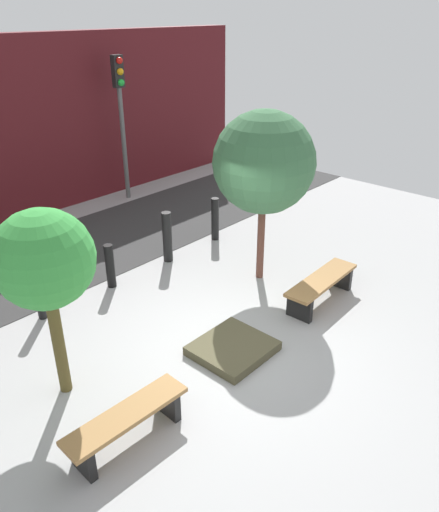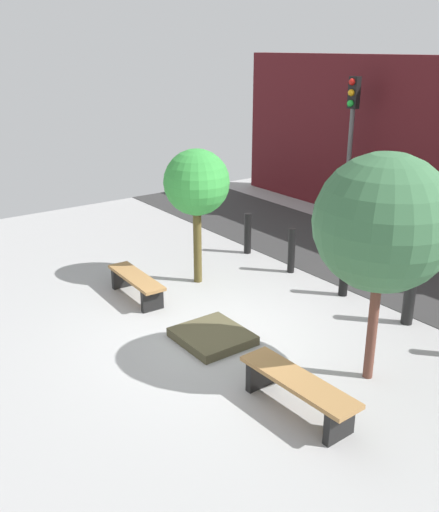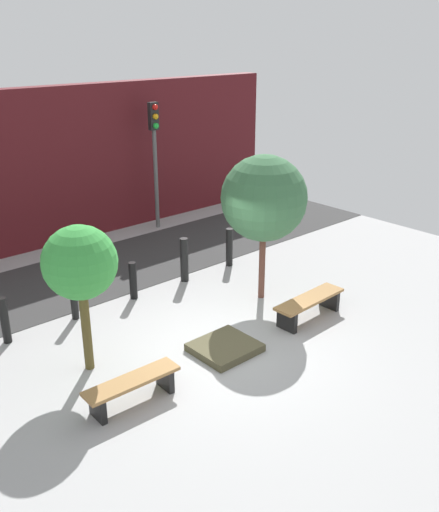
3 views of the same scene
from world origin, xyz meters
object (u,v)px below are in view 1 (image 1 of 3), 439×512
Objects in this scene: bollard_center at (110,266)px; bollard_far_right at (215,219)px; tree_behind_right_bench at (264,163)px; bollard_left at (39,293)px; bench_left at (127,421)px; bench_right at (321,285)px; traffic_light_mid_west at (121,103)px; planter_bed at (233,348)px; tree_behind_left_bench at (44,261)px; bollard_right at (167,237)px.

bollard_center is 2.91m from bollard_far_right.
bollard_left is (-3.63, 1.85, -1.82)m from tree_behind_right_bench.
bench_left is 3.91m from bollard_center.
bollard_left is (-3.63, 3.24, 0.14)m from bench_right.
tree_behind_right_bench is 0.87× the size of traffic_light_mid_west.
bench_left is 1.69× the size of bollard_left.
tree_behind_right_bench is (0.00, 1.38, 1.96)m from bench_right.
tree_behind_right_bench reaches higher than bollard_far_right.
tree_behind_right_bench is at bearing 28.51° from planter_bed.
bench_right is (4.36, -0.00, 0.02)m from bench_left.
tree_behind_left_bench is at bearing 91.89° from bench_left.
bench_right is at bearing 1.89° from bench_left.
tree_behind_left_bench reaches higher than bench_left.
tree_behind_left_bench is at bearing 151.49° from planter_bed.
bollard_right is at bearing 0.00° from bollard_center.
traffic_light_mid_west reaches higher than planter_bed.
traffic_light_mid_west is (5.52, 5.54, 0.56)m from tree_behind_left_bench.
bollard_far_right is at bearing 0.00° from bollard_right.
bollard_left is 6.40m from traffic_light_mid_west.
traffic_light_mid_west is at bearing 62.83° from bollard_right.
bollard_right reaches higher than bollard_far_right.
bollard_left is (0.73, 3.24, 0.16)m from bench_left.
bench_left is at bearing -123.95° from bollard_center.
tree_behind_right_bench reaches higher than tree_behind_left_bench.
traffic_light_mid_west reaches higher than tree_behind_right_bench.
bollard_left is 2.91m from bollard_right.
tree_behind_right_bench is at bearing -101.87° from traffic_light_mid_west.
bench_left is 4.99m from tree_behind_right_bench.
bench_left is at bearing -138.30° from bollard_right.
bollard_far_right is at bearing 68.58° from tree_behind_right_bench.
tree_behind_left_bench is 3.27m from bollard_center.
traffic_light_mid_west is at bearing 83.25° from bollard_far_right.
bollard_far_right reaches higher than bollard_left.
bollard_center is (-2.18, 1.85, -1.87)m from tree_behind_right_bench.
tree_behind_left_bench is (0.00, 1.38, 1.69)m from bench_left.
bench_right is 3.90m from bollard_center.
tree_behind_right_bench is (4.36, 0.00, 0.29)m from tree_behind_left_bench.
tree_behind_left_bench reaches higher than bench_right.
tree_behind_right_bench is (2.18, 1.18, 2.23)m from planter_bed.
tree_behind_left_bench is 2.70× the size of bollard_far_right.
bollard_far_right is (5.09, 3.24, 0.17)m from bench_left.
bollard_center is 0.23× the size of traffic_light_mid_west.
bollard_left is at bearing 68.60° from tree_behind_left_bench.
traffic_light_mid_west is (1.89, 3.68, 2.03)m from bollard_right.
planter_bed is 0.42× the size of tree_behind_left_bench.
planter_bed is at bearing -28.51° from tree_behind_left_bench.
bench_left reaches higher than planter_bed.
planter_bed is at bearing -116.45° from traffic_light_mid_west.
planter_bed is at bearing 172.87° from bench_right.
bollard_left is at bearing 115.57° from planter_bed.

